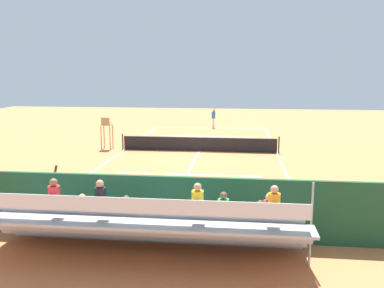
{
  "coord_description": "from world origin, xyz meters",
  "views": [
    {
      "loc": [
        -2.55,
        26.06,
        5.23
      ],
      "look_at": [
        0.0,
        4.0,
        1.2
      ],
      "focal_mm": 38.34,
      "sensor_mm": 36.0,
      "label": 1
    }
  ],
  "objects_px": {
    "tennis_ball_far": "(224,129)",
    "line_judge": "(52,191)",
    "bleacher_stand": "(151,224)",
    "tennis_ball_near": "(235,132)",
    "courtside_bench": "(259,216)",
    "tennis_player": "(213,116)",
    "equipment_bag": "(201,226)",
    "umpire_chair": "(106,130)",
    "tennis_net": "(199,144)",
    "tennis_racket": "(206,127)"
  },
  "relations": [
    {
      "from": "tennis_ball_far",
      "to": "line_judge",
      "type": "height_order",
      "value": "line_judge"
    },
    {
      "from": "bleacher_stand",
      "to": "tennis_ball_near",
      "type": "height_order",
      "value": "bleacher_stand"
    },
    {
      "from": "courtside_bench",
      "to": "tennis_player",
      "type": "bearing_deg",
      "value": -82.94
    },
    {
      "from": "equipment_bag",
      "to": "umpire_chair",
      "type": "bearing_deg",
      "value": -60.58
    },
    {
      "from": "tennis_net",
      "to": "bleacher_stand",
      "type": "distance_m",
      "value": 15.38
    },
    {
      "from": "bleacher_stand",
      "to": "equipment_bag",
      "type": "xyz_separation_m",
      "value": [
        -1.23,
        -1.97,
        -0.79
      ]
    },
    {
      "from": "courtside_bench",
      "to": "tennis_ball_near",
      "type": "distance_m",
      "value": 21.83
    },
    {
      "from": "bleacher_stand",
      "to": "tennis_ball_far",
      "type": "xyz_separation_m",
      "value": [
        -1.05,
        -25.78,
        -0.94
      ]
    },
    {
      "from": "tennis_racket",
      "to": "bleacher_stand",
      "type": "bearing_deg",
      "value": 91.31
    },
    {
      "from": "equipment_bag",
      "to": "tennis_player",
      "type": "xyz_separation_m",
      "value": [
        1.18,
        -24.68,
        0.84
      ]
    },
    {
      "from": "tennis_player",
      "to": "tennis_ball_near",
      "type": "relative_size",
      "value": 29.18
    },
    {
      "from": "bleacher_stand",
      "to": "umpire_chair",
      "type": "bearing_deg",
      "value": -67.59
    },
    {
      "from": "tennis_racket",
      "to": "tennis_ball_far",
      "type": "relative_size",
      "value": 8.28
    },
    {
      "from": "courtside_bench",
      "to": "tennis_racket",
      "type": "xyz_separation_m",
      "value": [
        3.71,
        -25.0,
        -0.54
      ]
    },
    {
      "from": "tennis_net",
      "to": "bleacher_stand",
      "type": "height_order",
      "value": "bleacher_stand"
    },
    {
      "from": "umpire_chair",
      "to": "bleacher_stand",
      "type": "bearing_deg",
      "value": 112.41
    },
    {
      "from": "bleacher_stand",
      "to": "tennis_racket",
      "type": "distance_m",
      "value": 27.12
    },
    {
      "from": "tennis_player",
      "to": "tennis_racket",
      "type": "bearing_deg",
      "value": -33.76
    },
    {
      "from": "tennis_racket",
      "to": "umpire_chair",
      "type": "bearing_deg",
      "value": 63.78
    },
    {
      "from": "line_judge",
      "to": "tennis_ball_near",
      "type": "bearing_deg",
      "value": -106.2
    },
    {
      "from": "line_judge",
      "to": "tennis_net",
      "type": "bearing_deg",
      "value": -107.08
    },
    {
      "from": "tennis_ball_near",
      "to": "umpire_chair",
      "type": "bearing_deg",
      "value": 45.02
    },
    {
      "from": "line_judge",
      "to": "bleacher_stand",
      "type": "bearing_deg",
      "value": 148.22
    },
    {
      "from": "tennis_player",
      "to": "courtside_bench",
      "type": "bearing_deg",
      "value": 97.06
    },
    {
      "from": "tennis_net",
      "to": "equipment_bag",
      "type": "xyz_separation_m",
      "value": [
        -1.39,
        13.4,
        -0.32
      ]
    },
    {
      "from": "tennis_racket",
      "to": "line_judge",
      "type": "xyz_separation_m",
      "value": [
        3.48,
        24.55,
        1.0
      ]
    },
    {
      "from": "umpire_chair",
      "to": "line_judge",
      "type": "height_order",
      "value": "umpire_chair"
    },
    {
      "from": "tennis_racket",
      "to": "line_judge",
      "type": "bearing_deg",
      "value": 81.92
    },
    {
      "from": "tennis_racket",
      "to": "courtside_bench",
      "type": "bearing_deg",
      "value": 98.45
    },
    {
      "from": "tennis_net",
      "to": "courtside_bench",
      "type": "distance_m",
      "value": 13.67
    },
    {
      "from": "tennis_net",
      "to": "tennis_ball_far",
      "type": "bearing_deg",
      "value": -96.62
    },
    {
      "from": "tennis_net",
      "to": "tennis_ball_near",
      "type": "relative_size",
      "value": 156.06
    },
    {
      "from": "tennis_player",
      "to": "tennis_ball_near",
      "type": "bearing_deg",
      "value": 126.67
    },
    {
      "from": "tennis_ball_near",
      "to": "line_judge",
      "type": "distance_m",
      "value": 22.26
    },
    {
      "from": "tennis_ball_far",
      "to": "bleacher_stand",
      "type": "bearing_deg",
      "value": 87.67
    },
    {
      "from": "tennis_player",
      "to": "tennis_ball_far",
      "type": "distance_m",
      "value": 1.64
    },
    {
      "from": "bleacher_stand",
      "to": "tennis_player",
      "type": "height_order",
      "value": "bleacher_stand"
    },
    {
      "from": "equipment_bag",
      "to": "tennis_ball_far",
      "type": "bearing_deg",
      "value": -89.56
    },
    {
      "from": "tennis_net",
      "to": "umpire_chair",
      "type": "height_order",
      "value": "umpire_chair"
    },
    {
      "from": "tennis_ball_near",
      "to": "tennis_net",
      "type": "bearing_deg",
      "value": 75.14
    },
    {
      "from": "tennis_racket",
      "to": "tennis_ball_far",
      "type": "bearing_deg",
      "value": 141.64
    },
    {
      "from": "umpire_chair",
      "to": "line_judge",
      "type": "bearing_deg",
      "value": 99.94
    },
    {
      "from": "equipment_bag",
      "to": "tennis_player",
      "type": "bearing_deg",
      "value": -87.27
    },
    {
      "from": "umpire_chair",
      "to": "tennis_net",
      "type": "bearing_deg",
      "value": 179.41
    },
    {
      "from": "courtside_bench",
      "to": "tennis_ball_near",
      "type": "xyz_separation_m",
      "value": [
        0.99,
        -21.8,
        -0.53
      ]
    },
    {
      "from": "tennis_player",
      "to": "tennis_net",
      "type": "bearing_deg",
      "value": 88.9
    },
    {
      "from": "tennis_racket",
      "to": "tennis_ball_far",
      "type": "distance_m",
      "value": 2.12
    },
    {
      "from": "tennis_player",
      "to": "tennis_ball_far",
      "type": "relative_size",
      "value": 29.18
    },
    {
      "from": "bleacher_stand",
      "to": "equipment_bag",
      "type": "height_order",
      "value": "bleacher_stand"
    },
    {
      "from": "tennis_ball_far",
      "to": "line_judge",
      "type": "xyz_separation_m",
      "value": [
        5.15,
        23.24,
        0.98
      ]
    }
  ]
}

